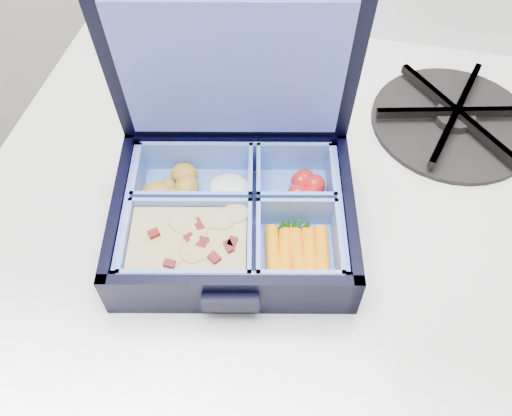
% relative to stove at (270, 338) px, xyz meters
% --- Properties ---
extents(stove, '(0.65, 0.65, 0.97)m').
position_rel_stove_xyz_m(stove, '(0.00, 0.00, 0.00)').
color(stove, silver).
rests_on(stove, floor).
extents(bento_box, '(0.27, 0.23, 0.06)m').
position_rel_stove_xyz_m(bento_box, '(-0.03, -0.10, 0.51)').
color(bento_box, black).
rests_on(bento_box, stove).
extents(burner_grate, '(0.23, 0.23, 0.03)m').
position_rel_stove_xyz_m(burner_grate, '(0.19, 0.11, 0.50)').
color(burner_grate, black).
rests_on(burner_grate, stove).
extents(burner_grate_rear, '(0.19, 0.19, 0.02)m').
position_rel_stove_xyz_m(burner_grate_rear, '(-0.18, 0.15, 0.49)').
color(burner_grate_rear, black).
rests_on(burner_grate_rear, stove).
extents(fork, '(0.14, 0.15, 0.01)m').
position_rel_stove_xyz_m(fork, '(-0.03, 0.03, 0.49)').
color(fork, silver).
rests_on(fork, stove).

